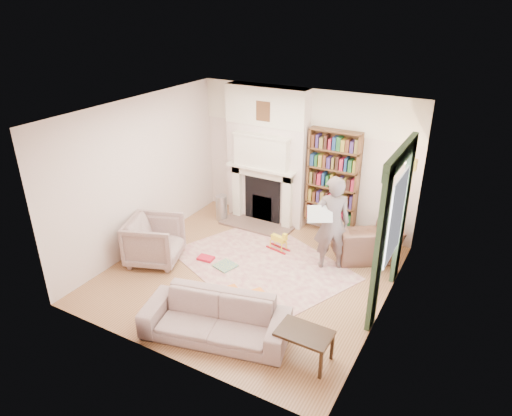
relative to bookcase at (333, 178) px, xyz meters
The scene contains 25 objects.
floor 2.51m from the bookcase, 107.05° to the right, with size 4.50×4.50×0.00m, color brown.
ceiling 2.75m from the bookcase, 107.05° to the right, with size 4.50×4.50×0.00m, color white.
wall_back 0.70m from the bookcase, 168.69° to the left, with size 4.50×4.50×0.00m, color beige.
wall_front 4.42m from the bookcase, 98.46° to the right, with size 4.50×4.50×0.00m, color beige.
wall_left 3.60m from the bookcase, 143.83° to the right, with size 4.50×4.50×0.00m, color beige.
wall_right 2.67m from the bookcase, 52.96° to the right, with size 4.50×4.50×0.00m, color beige.
fireplace 1.42m from the bookcase, behind, with size 1.70×0.58×2.80m.
bookcase is the anchor object (origin of this frame).
window 2.36m from the bookcase, 47.34° to the right, with size 0.02×0.90×1.30m, color silver.
curtain_left 2.87m from the bookcase, 57.36° to the right, with size 0.07×0.32×2.40m, color #2B432B.
curtain_right 1.86m from the bookcase, 33.35° to the right, with size 0.07×0.32×2.40m, color #2B432B.
pelmet 2.60m from the bookcase, 48.16° to the right, with size 0.09×1.70×0.24m, color #2B432B.
wall_sconce 1.68m from the bookcase, 24.19° to the right, with size 0.20×0.24×0.24m, color gold, non-canonical shape.
rug 2.19m from the bookcase, 108.73° to the right, with size 2.87×2.21×0.01m, color beige.
armchair_reading 1.38m from the bookcase, 34.35° to the right, with size 1.07×0.94×0.70m, color #4A3327.
armchair_left 3.54m from the bookcase, 132.32° to the right, with size 0.88×0.91×0.83m, color #BCAB9B.
sofa 3.82m from the bookcase, 94.21° to the right, with size 2.03×0.79×0.59m, color #AEA28F.
man_reading 1.35m from the bookcase, 69.30° to the right, with size 0.62×0.41×1.70m, color #5C4D4A.
newspaper 1.46m from the bookcase, 77.62° to the right, with size 0.42×0.02×0.29m, color beige.
coffee_table 3.79m from the bookcase, 74.44° to the right, with size 0.70×0.45×0.45m, color #332311, non-canonical shape.
paraffin_heater 2.45m from the bookcase, 165.48° to the right, with size 0.24×0.24×0.55m, color #9EA0A5.
rocking_horse 1.61m from the bookcase, 116.58° to the right, with size 0.45×0.18×0.39m, color yellow, non-canonical shape.
board_game 2.67m from the bookcase, 117.76° to the right, with size 0.34×0.34×0.03m, color #BAC144.
game_box_lid 2.86m from the bookcase, 126.44° to the right, with size 0.29×0.19×0.05m, color red.
comic_annuals 2.89m from the bookcase, 99.83° to the right, with size 0.75×0.42×0.02m.
Camera 1 is at (3.33, -5.74, 4.35)m, focal length 32.00 mm.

